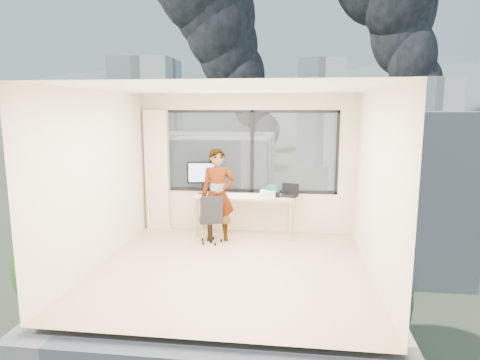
% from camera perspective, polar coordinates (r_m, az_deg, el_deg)
% --- Properties ---
extents(floor, '(4.00, 4.00, 0.01)m').
position_cam_1_polar(floor, '(6.37, -1.17, -11.78)').
color(floor, tan).
rests_on(floor, ground).
extents(ceiling, '(4.00, 4.00, 0.01)m').
position_cam_1_polar(ceiling, '(5.94, -1.26, 12.27)').
color(ceiling, white).
rests_on(ceiling, ground).
extents(wall_front, '(4.00, 0.01, 2.60)m').
position_cam_1_polar(wall_front, '(4.10, -5.37, -4.96)').
color(wall_front, beige).
rests_on(wall_front, ground).
extents(wall_left, '(0.01, 4.00, 2.60)m').
position_cam_1_polar(wall_left, '(6.62, -18.61, 0.20)').
color(wall_left, beige).
rests_on(wall_left, ground).
extents(wall_right, '(0.01, 4.00, 2.60)m').
position_cam_1_polar(wall_right, '(6.06, 17.84, -0.59)').
color(wall_right, beige).
rests_on(wall_right, ground).
extents(window_wall, '(3.30, 0.16, 1.55)m').
position_cam_1_polar(window_wall, '(7.95, 1.28, 3.87)').
color(window_wall, black).
rests_on(window_wall, ground).
extents(curtain, '(0.45, 0.14, 2.30)m').
position_cam_1_polar(curtain, '(8.26, -11.13, 1.28)').
color(curtain, beige).
rests_on(curtain, floor).
extents(desk, '(1.80, 0.60, 0.75)m').
position_cam_1_polar(desk, '(7.83, 0.62, -4.79)').
color(desk, tan).
rests_on(desk, floor).
extents(chair, '(0.56, 0.56, 0.88)m').
position_cam_1_polar(chair, '(7.37, -3.97, -5.18)').
color(chair, black).
rests_on(chair, floor).
extents(person, '(0.66, 0.49, 1.64)m').
position_cam_1_polar(person, '(7.45, -3.02, -2.03)').
color(person, '#2D2D33').
rests_on(person, floor).
extents(monitor, '(0.62, 0.22, 0.61)m').
position_cam_1_polar(monitor, '(7.95, -4.99, 0.41)').
color(monitor, black).
rests_on(monitor, desk).
extents(game_console, '(0.32, 0.28, 0.07)m').
position_cam_1_polar(game_console, '(7.88, 3.93, -1.64)').
color(game_console, white).
rests_on(game_console, desk).
extents(laptop, '(0.42, 0.43, 0.21)m').
position_cam_1_polar(laptop, '(7.68, 6.57, -1.46)').
color(laptop, black).
rests_on(laptop, desk).
extents(cellphone, '(0.10, 0.05, 0.01)m').
position_cam_1_polar(cellphone, '(7.75, -4.27, -2.07)').
color(cellphone, black).
rests_on(cellphone, desk).
extents(pen_cup, '(0.09, 0.09, 0.10)m').
position_cam_1_polar(pen_cup, '(7.60, 5.09, -1.96)').
color(pen_cup, black).
rests_on(pen_cup, desk).
extents(handbag, '(0.26, 0.15, 0.20)m').
position_cam_1_polar(handbag, '(7.86, 4.37, -1.21)').
color(handbag, '#0B463B').
rests_on(handbag, desk).
extents(exterior_ground, '(400.00, 400.00, 0.04)m').
position_cam_1_polar(exterior_ground, '(126.92, 6.86, 2.26)').
color(exterior_ground, '#515B3D').
rests_on(exterior_ground, ground).
extents(near_bldg_a, '(16.00, 12.00, 14.00)m').
position_cam_1_polar(near_bldg_a, '(38.36, -7.87, -4.46)').
color(near_bldg_a, beige).
rests_on(near_bldg_a, exterior_ground).
extents(near_bldg_b, '(14.00, 13.00, 16.00)m').
position_cam_1_polar(near_bldg_b, '(46.01, 21.17, -1.38)').
color(near_bldg_b, silver).
rests_on(near_bldg_b, exterior_ground).
extents(far_tower_a, '(14.00, 14.00, 28.00)m').
position_cam_1_polar(far_tower_a, '(107.08, -12.39, 8.25)').
color(far_tower_a, silver).
rests_on(far_tower_a, exterior_ground).
extents(far_tower_b, '(13.00, 13.00, 30.00)m').
position_cam_1_polar(far_tower_b, '(126.07, 10.69, 8.95)').
color(far_tower_b, silver).
rests_on(far_tower_b, exterior_ground).
extents(far_tower_c, '(15.00, 15.00, 26.00)m').
position_cam_1_polar(far_tower_c, '(152.43, 24.37, 7.61)').
color(far_tower_c, silver).
rests_on(far_tower_c, exterior_ground).
extents(far_tower_d, '(16.00, 14.00, 22.00)m').
position_cam_1_polar(far_tower_d, '(167.42, -14.14, 7.60)').
color(far_tower_d, silver).
rests_on(far_tower_d, exterior_ground).
extents(hill_a, '(288.00, 216.00, 90.00)m').
position_cam_1_polar(hill_a, '(347.95, -13.11, 6.78)').
color(hill_a, slate).
rests_on(hill_a, exterior_ground).
extents(hill_b, '(300.00, 220.00, 96.00)m').
position_cam_1_polar(hill_b, '(341.00, 24.35, 6.12)').
color(hill_b, slate).
rests_on(hill_b, exterior_ground).
extents(tree_a, '(7.00, 7.00, 8.00)m').
position_cam_1_polar(tree_a, '(34.84, -22.76, -11.81)').
color(tree_a, '#24521B').
rests_on(tree_a, exterior_ground).
extents(tree_b, '(7.60, 7.60, 9.00)m').
position_cam_1_polar(tree_b, '(26.82, 13.82, -16.76)').
color(tree_b, '#24521B').
rests_on(tree_b, exterior_ground).
extents(smoke_plume_a, '(40.00, 24.00, 90.00)m').
position_cam_1_polar(smoke_plume_a, '(160.49, 3.51, 22.91)').
color(smoke_plume_a, black).
rests_on(smoke_plume_a, exterior_ground).
extents(smoke_plume_b, '(30.00, 18.00, 70.00)m').
position_cam_1_polar(smoke_plume_b, '(185.65, 25.30, 16.46)').
color(smoke_plume_b, black).
rests_on(smoke_plume_b, exterior_ground).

